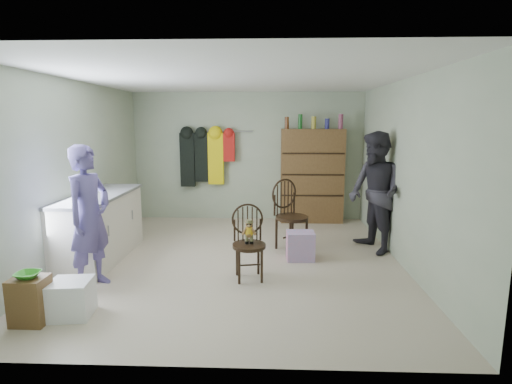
{
  "coord_description": "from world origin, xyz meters",
  "views": [
    {
      "loc": [
        0.47,
        -5.38,
        1.94
      ],
      "look_at": [
        0.25,
        0.2,
        0.95
      ],
      "focal_mm": 28.0,
      "sensor_mm": 36.0,
      "label": 1
    }
  ],
  "objects_px": {
    "chair_front": "(249,238)",
    "dresser": "(312,175)",
    "counter": "(100,227)",
    "chair_far": "(289,212)"
  },
  "relations": [
    {
      "from": "counter",
      "to": "chair_front",
      "type": "distance_m",
      "value": 2.23
    },
    {
      "from": "counter",
      "to": "dresser",
      "type": "xyz_separation_m",
      "value": [
        3.2,
        2.3,
        0.44
      ]
    },
    {
      "from": "counter",
      "to": "chair_front",
      "type": "relative_size",
      "value": 2.0
    },
    {
      "from": "chair_front",
      "to": "chair_far",
      "type": "bearing_deg",
      "value": 54.82
    },
    {
      "from": "counter",
      "to": "chair_far",
      "type": "xyz_separation_m",
      "value": [
        2.69,
        0.56,
        0.11
      ]
    },
    {
      "from": "chair_front",
      "to": "dresser",
      "type": "bearing_deg",
      "value": 59.91
    },
    {
      "from": "counter",
      "to": "dresser",
      "type": "relative_size",
      "value": 0.9
    },
    {
      "from": "chair_far",
      "to": "dresser",
      "type": "height_order",
      "value": "dresser"
    },
    {
      "from": "chair_far",
      "to": "chair_front",
      "type": "bearing_deg",
      "value": -151.94
    },
    {
      "from": "counter",
      "to": "chair_front",
      "type": "xyz_separation_m",
      "value": [
        2.14,
        -0.62,
        0.04
      ]
    }
  ]
}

